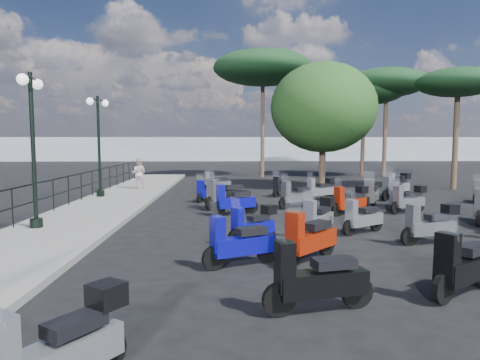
{
  "coord_description": "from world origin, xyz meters",
  "views": [
    {
      "loc": [
        -1.79,
        -12.43,
        2.54
      ],
      "look_at": [
        -1.45,
        2.17,
        1.2
      ],
      "focal_mm": 32.0,
      "sensor_mm": 36.0,
      "label": 1
    }
  ],
  "objects_px": {
    "scooter_23": "(393,188)",
    "scooter_8": "(318,217)",
    "lamp_post_1": "(33,140)",
    "scooter_9": "(221,195)",
    "pedestrian_far": "(139,173)",
    "broadleaf_tree": "(323,108)",
    "scooter_19": "(430,225)",
    "pine_2": "(263,68)",
    "scooter_5": "(216,184)",
    "scooter_1": "(240,244)",
    "scooter_14": "(362,218)",
    "scooter_7": "(309,239)",
    "scooter_12": "(317,280)",
    "scooter_16": "(296,196)",
    "scooter_22": "(409,200)",
    "scooter_21": "(371,195)",
    "pine_1": "(386,83)",
    "scooter_15": "(350,201)",
    "scooter_0": "(58,351)",
    "scooter_2": "(253,225)",
    "pine_0": "(364,91)",
    "scooter_3": "(234,201)",
    "scooter_17": "(320,190)",
    "scooter_4": "(227,194)",
    "scooter_13": "(463,267)",
    "scooter_11": "(282,187)",
    "scooter_27": "(395,195)",
    "lamp_post_2": "(99,140)",
    "scooter_29": "(398,185)",
    "scooter_10": "(206,192)",
    "pine_3": "(458,83)"
  },
  "relations": [
    {
      "from": "scooter_23",
      "to": "scooter_8",
      "type": "bearing_deg",
      "value": 104.81
    },
    {
      "from": "scooter_8",
      "to": "lamp_post_1",
      "type": "bearing_deg",
      "value": 32.71
    },
    {
      "from": "scooter_9",
      "to": "pedestrian_far",
      "type": "bearing_deg",
      "value": -16.27
    },
    {
      "from": "scooter_23",
      "to": "broadleaf_tree",
      "type": "distance_m",
      "value": 6.5
    },
    {
      "from": "scooter_19",
      "to": "pine_2",
      "type": "xyz_separation_m",
      "value": [
        -2.65,
        19.81,
        7.05
      ]
    },
    {
      "from": "scooter_5",
      "to": "pine_2",
      "type": "xyz_separation_m",
      "value": [
        2.96,
        9.32,
        7.08
      ]
    },
    {
      "from": "broadleaf_tree",
      "to": "scooter_1",
      "type": "bearing_deg",
      "value": -108.28
    },
    {
      "from": "scooter_9",
      "to": "scooter_14",
      "type": "bearing_deg",
      "value": 167.62
    },
    {
      "from": "scooter_7",
      "to": "scooter_12",
      "type": "bearing_deg",
      "value": 126.36
    },
    {
      "from": "scooter_5",
      "to": "scooter_16",
      "type": "height_order",
      "value": "scooter_16"
    },
    {
      "from": "scooter_9",
      "to": "scooter_22",
      "type": "xyz_separation_m",
      "value": [
        6.64,
        -1.23,
        -0.03
      ]
    },
    {
      "from": "scooter_21",
      "to": "pine_1",
      "type": "relative_size",
      "value": 0.22
    },
    {
      "from": "scooter_15",
      "to": "pine_1",
      "type": "distance_m",
      "value": 17.67
    },
    {
      "from": "scooter_0",
      "to": "scooter_16",
      "type": "relative_size",
      "value": 0.99
    },
    {
      "from": "scooter_2",
      "to": "pine_0",
      "type": "xyz_separation_m",
      "value": [
        8.95,
        20.08,
        5.58
      ]
    },
    {
      "from": "scooter_3",
      "to": "scooter_17",
      "type": "relative_size",
      "value": 1.15
    },
    {
      "from": "scooter_19",
      "to": "scooter_4",
      "type": "bearing_deg",
      "value": 25.38
    },
    {
      "from": "scooter_3",
      "to": "scooter_13",
      "type": "bearing_deg",
      "value": -174.93
    },
    {
      "from": "scooter_4",
      "to": "pine_2",
      "type": "distance_m",
      "value": 15.75
    },
    {
      "from": "scooter_11",
      "to": "scooter_14",
      "type": "xyz_separation_m",
      "value": [
        1.25,
        -8.0,
        0.01
      ]
    },
    {
      "from": "scooter_16",
      "to": "scooter_23",
      "type": "xyz_separation_m",
      "value": [
        4.56,
        2.22,
        0.03
      ]
    },
    {
      "from": "scooter_8",
      "to": "scooter_12",
      "type": "relative_size",
      "value": 0.8
    },
    {
      "from": "scooter_19",
      "to": "broadleaf_tree",
      "type": "xyz_separation_m",
      "value": [
        0.08,
        12.81,
        3.83
      ]
    },
    {
      "from": "scooter_27",
      "to": "pine_0",
      "type": "distance_m",
      "value": 15.91
    },
    {
      "from": "scooter_9",
      "to": "scooter_22",
      "type": "relative_size",
      "value": 1.04
    },
    {
      "from": "lamp_post_2",
      "to": "scooter_14",
      "type": "xyz_separation_m",
      "value": [
        9.22,
        -6.99,
        -2.17
      ]
    },
    {
      "from": "scooter_22",
      "to": "scooter_29",
      "type": "height_order",
      "value": "scooter_29"
    },
    {
      "from": "scooter_8",
      "to": "scooter_13",
      "type": "xyz_separation_m",
      "value": [
        1.42,
        -4.6,
        0.01
      ]
    },
    {
      "from": "broadleaf_tree",
      "to": "scooter_10",
      "type": "bearing_deg",
      "value": -139.28
    },
    {
      "from": "pedestrian_far",
      "to": "broadleaf_tree",
      "type": "distance_m",
      "value": 10.3
    },
    {
      "from": "pedestrian_far",
      "to": "pine_1",
      "type": "relative_size",
      "value": 0.2
    },
    {
      "from": "pine_1",
      "to": "pine_3",
      "type": "height_order",
      "value": "pine_1"
    },
    {
      "from": "scooter_11",
      "to": "pine_3",
      "type": "height_order",
      "value": "pine_3"
    },
    {
      "from": "scooter_0",
      "to": "scooter_9",
      "type": "height_order",
      "value": "scooter_9"
    },
    {
      "from": "scooter_11",
      "to": "scooter_29",
      "type": "distance_m",
      "value": 5.21
    },
    {
      "from": "scooter_9",
      "to": "scooter_27",
      "type": "height_order",
      "value": "scooter_9"
    },
    {
      "from": "pine_3",
      "to": "scooter_7",
      "type": "bearing_deg",
      "value": -127.11
    },
    {
      "from": "scooter_8",
      "to": "broadleaf_tree",
      "type": "bearing_deg",
      "value": -66.37
    },
    {
      "from": "scooter_16",
      "to": "scooter_17",
      "type": "bearing_deg",
      "value": -66.11
    },
    {
      "from": "scooter_7",
      "to": "scooter_22",
      "type": "bearing_deg",
      "value": -83.01
    },
    {
      "from": "scooter_4",
      "to": "scooter_17",
      "type": "xyz_separation_m",
      "value": [
        3.96,
        1.83,
        -0.04
      ]
    },
    {
      "from": "scooter_17",
      "to": "pine_0",
      "type": "distance_m",
      "value": 14.81
    },
    {
      "from": "broadleaf_tree",
      "to": "pine_1",
      "type": "height_order",
      "value": "pine_1"
    },
    {
      "from": "scooter_2",
      "to": "scooter_27",
      "type": "height_order",
      "value": "scooter_27"
    },
    {
      "from": "pedestrian_far",
      "to": "scooter_5",
      "type": "bearing_deg",
      "value": 172.41
    },
    {
      "from": "scooter_5",
      "to": "scooter_7",
      "type": "bearing_deg",
      "value": 170.27
    },
    {
      "from": "pedestrian_far",
      "to": "scooter_0",
      "type": "bearing_deg",
      "value": 103.36
    },
    {
      "from": "scooter_27",
      "to": "pine_2",
      "type": "xyz_separation_m",
      "value": [
        -3.97,
        14.12,
        7.04
      ]
    },
    {
      "from": "scooter_27",
      "to": "broadleaf_tree",
      "type": "xyz_separation_m",
      "value": [
        -1.24,
        7.12,
        3.82
      ]
    },
    {
      "from": "lamp_post_2",
      "to": "pine_2",
      "type": "bearing_deg",
      "value": 78.22
    }
  ]
}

